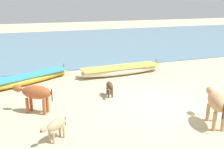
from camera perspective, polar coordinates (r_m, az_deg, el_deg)
ground at (r=10.61m, az=9.59°, el=-6.11°), size 80.00×80.00×0.00m
sea_water at (r=25.33m, az=-8.89°, el=6.68°), size 60.00×20.00×0.08m
fishing_boat_0 at (r=14.37m, az=1.84°, el=0.96°), size 4.95×1.24×0.67m
fishing_boat_4 at (r=13.39m, az=-18.11°, el=-1.00°), size 4.87×2.94×0.63m
cow_adult_tan at (r=9.08m, az=21.32°, el=-5.52°), size 0.99×1.60×1.08m
calf_near_dun at (r=7.85m, az=-11.98°, el=-10.67°), size 0.88×0.72×0.64m
calf_far_dark at (r=11.07m, az=-0.48°, el=-2.54°), size 0.38×0.94×0.61m
cow_second_adult_rust at (r=9.79m, az=-16.08°, el=-3.85°), size 1.41×1.13×1.01m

